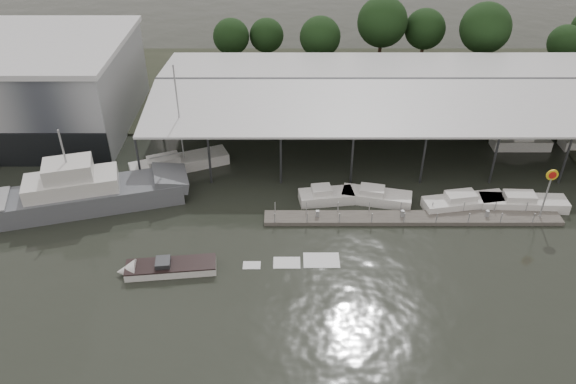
{
  "coord_description": "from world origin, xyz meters",
  "views": [
    {
      "loc": [
        3.2,
        -32.76,
        31.63
      ],
      "look_at": [
        3.23,
        11.0,
        2.5
      ],
      "focal_mm": 35.0,
      "sensor_mm": 36.0,
      "label": 1
    }
  ],
  "objects_px": {
    "grey_trawler": "(88,193)",
    "speedboat_underway": "(163,268)",
    "shell_fuel_sign": "(549,185)",
    "white_sailboat": "(178,163)"
  },
  "relations": [
    {
      "from": "grey_trawler",
      "to": "speedboat_underway",
      "type": "bearing_deg",
      "value": -62.53
    },
    {
      "from": "shell_fuel_sign",
      "to": "speedboat_underway",
      "type": "xyz_separation_m",
      "value": [
        -34.23,
        -7.32,
        -3.53
      ]
    },
    {
      "from": "shell_fuel_sign",
      "to": "grey_trawler",
      "type": "xyz_separation_m",
      "value": [
        -43.15,
        2.29,
        -2.35
      ]
    },
    {
      "from": "shell_fuel_sign",
      "to": "white_sailboat",
      "type": "height_order",
      "value": "white_sailboat"
    },
    {
      "from": "shell_fuel_sign",
      "to": "grey_trawler",
      "type": "height_order",
      "value": "grey_trawler"
    },
    {
      "from": "grey_trawler",
      "to": "white_sailboat",
      "type": "bearing_deg",
      "value": 28.08
    },
    {
      "from": "shell_fuel_sign",
      "to": "speedboat_underway",
      "type": "distance_m",
      "value": 35.18
    },
    {
      "from": "speedboat_underway",
      "to": "shell_fuel_sign",
      "type": "bearing_deg",
      "value": -174.16
    },
    {
      "from": "white_sailboat",
      "to": "speedboat_underway",
      "type": "xyz_separation_m",
      "value": [
        1.43,
        -16.71,
        -0.24
      ]
    },
    {
      "from": "white_sailboat",
      "to": "speedboat_underway",
      "type": "height_order",
      "value": "white_sailboat"
    }
  ]
}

